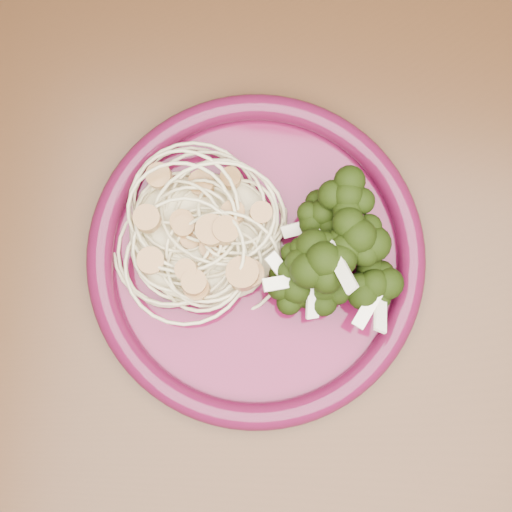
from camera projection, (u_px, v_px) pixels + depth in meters
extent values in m
plane|color=brown|center=(279.00, 358.00, 1.31)|extent=(3.50, 3.50, 0.00)
cube|color=#472814|center=(308.00, 360.00, 0.59)|extent=(1.20, 0.80, 0.04)
cylinder|color=#550B29|center=(256.00, 259.00, 0.58)|extent=(0.32, 0.32, 0.01)
torus|color=#550C29|center=(256.00, 257.00, 0.57)|extent=(0.33, 0.33, 0.02)
ellipsoid|color=beige|center=(204.00, 236.00, 0.56)|extent=(0.15, 0.13, 0.03)
ellipsoid|color=black|center=(321.00, 279.00, 0.55)|extent=(0.12, 0.16, 0.05)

